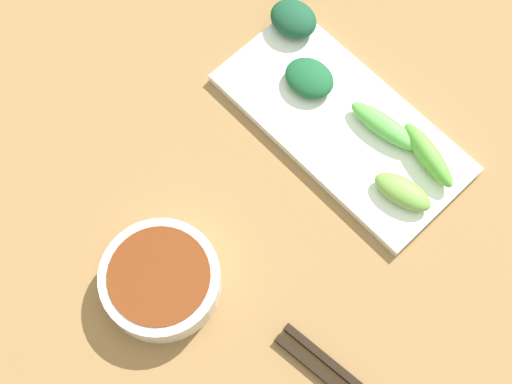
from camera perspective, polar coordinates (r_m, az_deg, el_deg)
tabletop at (r=0.83m, az=1.78°, el=0.60°), size 2.10×2.10×0.02m
sauce_bowl at (r=0.77m, az=-7.27°, el=-6.74°), size 0.12×0.12×0.04m
serving_plate at (r=0.85m, az=6.58°, el=5.28°), size 0.14×0.29×0.01m
broccoli_leafy_0 at (r=0.85m, az=4.10°, el=8.69°), size 0.06×0.07×0.02m
broccoli_stalk_1 at (r=0.81m, az=11.16°, el=0.01°), size 0.05×0.07×0.02m
broccoli_leafy_2 at (r=0.89m, az=2.88°, el=13.10°), size 0.05×0.06×0.03m
broccoli_stalk_3 at (r=0.84m, az=9.78°, el=5.00°), size 0.04×0.09×0.02m
broccoli_stalk_4 at (r=0.83m, az=13.04°, el=2.78°), size 0.04×0.09×0.02m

